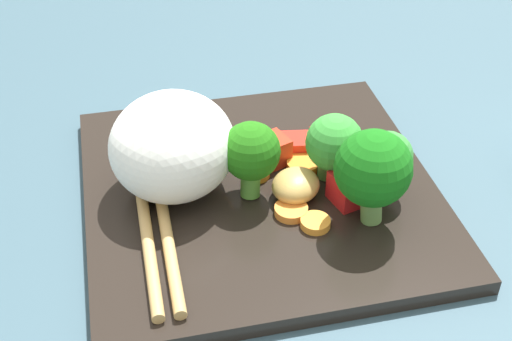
# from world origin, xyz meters

# --- Properties ---
(ground_plane) EXTENTS (1.10, 1.10, 0.02)m
(ground_plane) POSITION_xyz_m (0.00, 0.00, -0.01)
(ground_plane) COLOR #344F5C
(square_plate) EXTENTS (0.27, 0.27, 0.01)m
(square_plate) POSITION_xyz_m (0.00, 0.00, 0.01)
(square_plate) COLOR black
(square_plate) RESTS_ON ground_plane
(rice_mound) EXTENTS (0.13, 0.13, 0.08)m
(rice_mound) POSITION_xyz_m (0.01, 0.06, 0.05)
(rice_mound) COLOR white
(rice_mound) RESTS_ON square_plate
(broccoli_floret_0) EXTENTS (0.04, 0.04, 0.05)m
(broccoli_floret_0) POSITION_xyz_m (-0.03, -0.09, 0.05)
(broccoli_floret_0) COLOR #5A9A43
(broccoli_floret_0) RESTS_ON square_plate
(broccoli_floret_1) EXTENTS (0.04, 0.04, 0.06)m
(broccoli_floret_1) POSITION_xyz_m (-0.01, 0.01, 0.05)
(broccoli_floret_1) COLOR #539A38
(broccoli_floret_1) RESTS_ON square_plate
(broccoli_floret_2) EXTENTS (0.05, 0.05, 0.08)m
(broccoli_floret_2) POSITION_xyz_m (-0.06, -0.07, 0.06)
(broccoli_floret_2) COLOR #63934B
(broccoli_floret_2) RESTS_ON square_plate
(broccoli_floret_3) EXTENTS (0.04, 0.04, 0.06)m
(broccoli_floret_3) POSITION_xyz_m (-0.01, -0.06, 0.05)
(broccoli_floret_3) COLOR #62AC4C
(broccoli_floret_3) RESTS_ON square_plate
(carrot_slice_0) EXTENTS (0.03, 0.03, 0.01)m
(carrot_slice_0) POSITION_xyz_m (0.01, -0.04, 0.02)
(carrot_slice_0) COLOR orange
(carrot_slice_0) RESTS_ON square_plate
(carrot_slice_1) EXTENTS (0.03, 0.03, 0.01)m
(carrot_slice_1) POSITION_xyz_m (-0.04, -0.01, 0.02)
(carrot_slice_1) COLOR orange
(carrot_slice_1) RESTS_ON square_plate
(carrot_slice_2) EXTENTS (0.04, 0.04, 0.01)m
(carrot_slice_2) POSITION_xyz_m (0.02, -0.09, 0.02)
(carrot_slice_2) COLOR orange
(carrot_slice_2) RESTS_ON square_plate
(carrot_slice_3) EXTENTS (0.03, 0.03, 0.01)m
(carrot_slice_3) POSITION_xyz_m (0.01, 0.00, 0.02)
(carrot_slice_3) COLOR orange
(carrot_slice_3) RESTS_ON square_plate
(carrot_slice_4) EXTENTS (0.03, 0.03, 0.01)m
(carrot_slice_4) POSITION_xyz_m (-0.05, -0.03, 0.02)
(carrot_slice_4) COLOR orange
(carrot_slice_4) RESTS_ON square_plate
(carrot_slice_5) EXTENTS (0.04, 0.04, 0.00)m
(carrot_slice_5) POSITION_xyz_m (-0.00, -0.10, 0.01)
(carrot_slice_5) COLOR orange
(carrot_slice_5) RESTS_ON square_plate
(pepper_chunk_0) EXTENTS (0.04, 0.04, 0.02)m
(pepper_chunk_0) POSITION_xyz_m (0.04, -0.07, 0.02)
(pepper_chunk_0) COLOR red
(pepper_chunk_0) RESTS_ON square_plate
(pepper_chunk_1) EXTENTS (0.03, 0.03, 0.02)m
(pepper_chunk_1) POSITION_xyz_m (-0.03, -0.06, 0.02)
(pepper_chunk_1) COLOR red
(pepper_chunk_1) RESTS_ON square_plate
(pepper_chunk_2) EXTENTS (0.03, 0.03, 0.02)m
(pepper_chunk_2) POSITION_xyz_m (0.03, -0.02, 0.02)
(pepper_chunk_2) COLOR red
(pepper_chunk_2) RESTS_ON square_plate
(pepper_chunk_3) EXTENTS (0.03, 0.03, 0.01)m
(pepper_chunk_3) POSITION_xyz_m (0.04, -0.04, 0.02)
(pepper_chunk_3) COLOR red
(pepper_chunk_3) RESTS_ON square_plate
(chicken_piece_0) EXTENTS (0.05, 0.05, 0.02)m
(chicken_piece_0) POSITION_xyz_m (-0.02, -0.02, 0.02)
(chicken_piece_0) COLOR tan
(chicken_piece_0) RESTS_ON square_plate
(chopstick_pair) EXTENTS (0.22, 0.02, 0.01)m
(chopstick_pair) POSITION_xyz_m (-0.01, 0.08, 0.02)
(chopstick_pair) COLOR tan
(chopstick_pair) RESTS_ON square_plate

